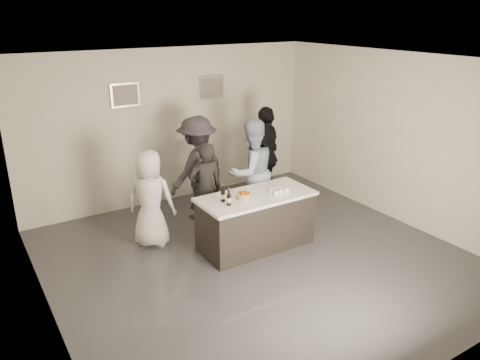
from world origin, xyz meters
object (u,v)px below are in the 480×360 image
at_px(person_guest_left, 151,199).
at_px(person_guest_back, 198,168).
at_px(beer_bottle_b, 229,197).
at_px(cake, 244,196).
at_px(beer_bottle_a, 223,194).
at_px(person_guest_right, 266,156).
at_px(person_main_black, 205,190).
at_px(person_main_blue, 251,172).
at_px(bar_counter, 256,221).

relative_size(person_guest_left, person_guest_back, 0.84).
relative_size(beer_bottle_b, person_guest_left, 0.16).
bearing_deg(beer_bottle_b, cake, 16.92).
distance_m(beer_bottle_a, person_guest_left, 1.25).
height_order(beer_bottle_a, beer_bottle_b, same).
bearing_deg(person_guest_right, beer_bottle_b, 4.17).
height_order(person_main_black, person_main_blue, person_main_blue).
height_order(person_main_black, person_guest_right, person_guest_right).
distance_m(cake, person_main_blue, 1.14).
xyz_separation_m(beer_bottle_a, person_guest_left, (-0.81, 0.92, -0.23)).
bearing_deg(cake, bar_counter, 6.04).
bearing_deg(beer_bottle_b, person_guest_left, 126.43).
bearing_deg(bar_counter, person_guest_right, 50.15).
height_order(person_guest_right, person_guest_back, person_guest_right).
distance_m(person_main_black, person_guest_left, 0.93).
xyz_separation_m(bar_counter, beer_bottle_a, (-0.58, 0.05, 0.58)).
bearing_deg(beer_bottle_a, bar_counter, -4.69).
height_order(beer_bottle_a, person_main_blue, person_main_blue).
bearing_deg(person_guest_left, person_main_blue, -141.27).
distance_m(beer_bottle_a, person_main_blue, 1.32).
relative_size(beer_bottle_a, person_guest_left, 0.16).
bearing_deg(person_guest_back, beer_bottle_b, 58.87).
relative_size(bar_counter, person_main_black, 1.13).
bearing_deg(person_guest_left, cake, -179.01).
height_order(cake, person_guest_back, person_guest_back).
xyz_separation_m(beer_bottle_a, person_guest_back, (0.34, 1.50, -0.08)).
bearing_deg(bar_counter, person_guest_back, 98.71).
relative_size(person_guest_right, person_guest_back, 1.02).
xyz_separation_m(person_main_blue, person_guest_back, (-0.71, 0.69, 0.01)).
height_order(bar_counter, beer_bottle_a, beer_bottle_a).
xyz_separation_m(cake, beer_bottle_b, (-0.32, -0.10, 0.09)).
bearing_deg(beer_bottle_a, cake, -12.93).
relative_size(person_main_black, person_guest_right, 0.84).
bearing_deg(person_main_blue, person_guest_back, -47.56).
bearing_deg(beer_bottle_a, person_guest_back, 77.19).
bearing_deg(person_main_black, person_guest_left, -3.33).
bearing_deg(person_guest_right, person_main_blue, 1.80).
bearing_deg(person_main_black, person_guest_right, -152.54).
relative_size(bar_counter, cake, 8.48).
height_order(cake, person_main_blue, person_main_blue).
bearing_deg(person_guest_left, person_guest_back, -111.17).
distance_m(cake, beer_bottle_a, 0.34).
bearing_deg(person_guest_right, person_main_black, -16.45).
bearing_deg(person_main_black, bar_counter, 126.98).
relative_size(cake, person_guest_left, 0.14).
height_order(person_main_blue, person_guest_right, person_guest_right).
distance_m(person_guest_right, person_guest_back, 1.45).
height_order(person_main_black, person_guest_back, person_guest_back).
distance_m(beer_bottle_b, person_main_black, 0.96).
distance_m(person_main_blue, person_guest_back, 0.99).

